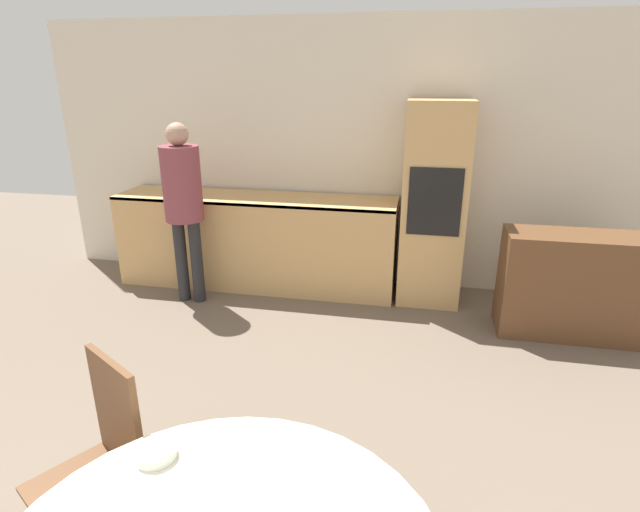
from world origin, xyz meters
The scene contains 7 objects.
wall_back centered at (0.00, 5.12, 1.30)m, with size 6.60×0.05×2.60m.
kitchen_counter centered at (-1.05, 4.77, 0.48)m, with size 2.81×0.60×0.94m.
oven_unit centered at (0.69, 4.78, 0.94)m, with size 0.57×0.59×1.87m.
sideboard centered at (1.84, 4.26, 0.44)m, with size 1.13×0.45×0.87m.
chair_far_left centered at (-0.71, 1.66, 0.53)m, with size 0.55×0.55×0.96m.
person_standing centered at (-1.55, 4.26, 1.04)m, with size 0.35×0.35×1.68m.
bowl_centre centered at (-0.34, 1.47, 0.76)m, with size 0.15×0.15×0.04m.
Camera 1 is at (0.55, 0.15, 2.06)m, focal length 28.00 mm.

